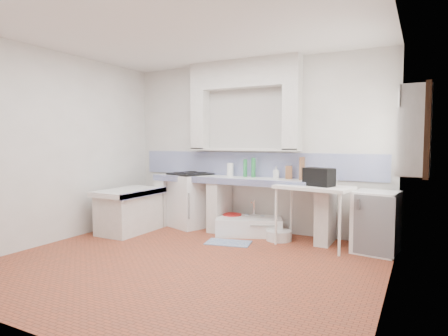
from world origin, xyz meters
The scene contains 36 objects.
floor centered at (0.00, 0.00, 0.00)m, with size 4.50×4.50×0.00m, color #974026.
ceiling centered at (0.00, 0.00, 2.80)m, with size 4.50×4.50×0.00m, color silver.
wall_back centered at (0.00, 2.00, 1.40)m, with size 4.50×4.50×0.00m, color silver.
wall_front centered at (0.00, -2.00, 1.40)m, with size 4.50×4.50×0.00m, color silver.
wall_left centered at (-2.25, 0.00, 1.40)m, with size 4.50×4.50×0.00m, color silver.
wall_right centered at (2.25, 0.00, 1.40)m, with size 4.50×4.50×0.00m, color silver.
alcove_mass centered at (-0.10, 1.88, 2.58)m, with size 1.90×0.25×0.45m, color silver.
window_frame centered at (2.42, 1.20, 1.60)m, with size 0.35×0.86×1.06m, color #3C2113.
lace_valance centered at (2.28, 1.20, 1.98)m, with size 0.01×0.84×0.24m, color white.
counter_slab centered at (-0.10, 1.70, 0.86)m, with size 3.00×0.60×0.08m, color white.
counter_lip centered at (-0.10, 1.42, 0.86)m, with size 3.00×0.04×0.10m, color navy.
counter_pier_left centered at (-1.50, 1.70, 0.41)m, with size 0.20×0.55×0.82m, color silver.
counter_pier_mid centered at (-0.45, 1.70, 0.41)m, with size 0.20×0.55×0.82m, color silver.
counter_pier_right centered at (1.30, 1.70, 0.41)m, with size 0.20×0.55×0.82m, color silver.
peninsula_top centered at (-1.70, 0.90, 0.66)m, with size 0.70×1.10×0.08m, color white.
peninsula_base centered at (-1.70, 0.90, 0.31)m, with size 0.60×1.00×0.62m, color silver.
peninsula_lip centered at (-1.37, 0.90, 0.66)m, with size 0.04×1.10×0.10m, color navy.
backsplash centered at (0.00, 1.99, 1.10)m, with size 4.27×0.03×0.40m, color navy.
stove centered at (-1.04, 1.71, 0.45)m, with size 0.64×0.62×0.91m, color white.
sink centered at (0.11, 1.65, 0.12)m, with size 1.03×0.55×0.25m, color white.
side_table centered at (1.18, 1.45, 0.43)m, with size 1.03×0.57×0.05m, color white.
fridge centered at (2.00, 1.54, 0.41)m, with size 0.53×0.53×0.82m, color white.
bucket_red centered at (-0.22, 1.70, 0.15)m, with size 0.31×0.31×0.29m, color red.
bucket_orange centered at (0.25, 1.65, 0.13)m, with size 0.29×0.29×0.27m, color orange.
bucket_blue centered at (0.43, 1.70, 0.14)m, with size 0.29×0.29×0.27m, color #1D28B0.
basin_white centered at (0.65, 1.54, 0.07)m, with size 0.38×0.38×0.15m, color white.
water_bottle_a centered at (0.00, 1.81, 0.15)m, with size 0.08×0.08×0.29m, color silver.
water_bottle_b centered at (0.26, 1.85, 0.14)m, with size 0.08×0.08×0.28m, color silver.
black_bag centered at (1.25, 1.46, 0.99)m, with size 0.40×0.23×0.25m, color black.
green_bottle_a centered at (-0.05, 1.83, 1.04)m, with size 0.06×0.06×0.29m, color #257D3D.
green_bottle_b centered at (0.09, 1.85, 1.06)m, with size 0.07×0.07×0.32m, color #257D3D.
knife_block centered at (0.69, 1.85, 1.00)m, with size 0.10×0.08×0.20m, color #95613B.
cutting_board centered at (0.90, 1.85, 1.07)m, with size 0.02×0.25×0.34m, color #95613B.
paper_towel centered at (-0.33, 1.85, 1.01)m, with size 0.11×0.11×0.22m, color white.
soap_bottle centered at (0.48, 1.85, 1.00)m, with size 0.09×0.09×0.19m, color white.
rug centered at (0.05, 1.04, 0.01)m, with size 0.64×0.37×0.01m, color navy.
Camera 1 is at (2.54, -3.81, 1.48)m, focal length 30.46 mm.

